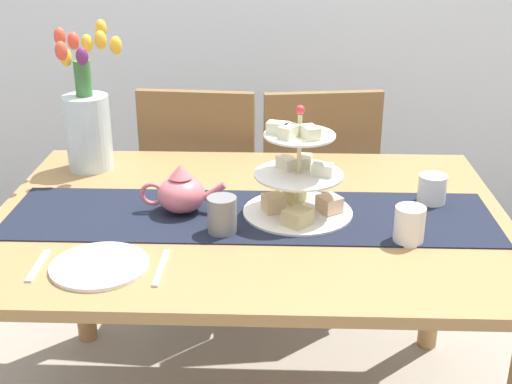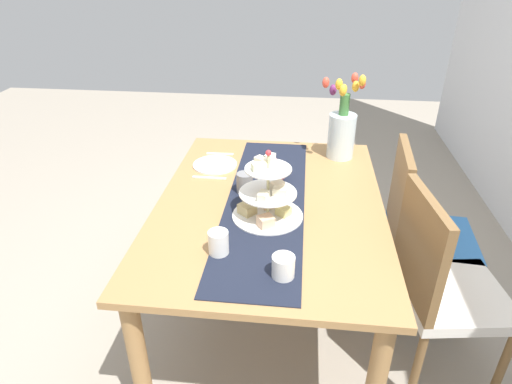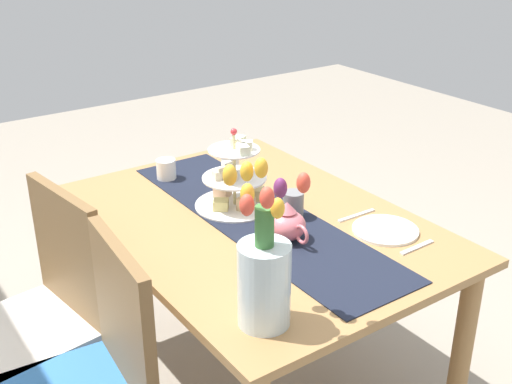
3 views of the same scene
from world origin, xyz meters
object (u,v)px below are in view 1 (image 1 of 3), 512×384
Objects in this scene: chair_right at (314,188)px; tiered_cake_stand at (299,183)px; teapot at (181,193)px; dining_table at (250,247)px; chair_left at (204,186)px; mug_grey at (222,215)px; knife_left at (161,268)px; mug_white_text at (409,225)px; fork_left at (38,265)px; tulip_vase at (88,121)px; cream_jug at (432,189)px; dinner_plate_left at (100,266)px.

tiered_cake_stand is (-0.08, -0.74, 0.31)m from chair_right.
chair_right is 3.82× the size of teapot.
chair_left is (-0.21, 0.73, -0.12)m from dining_table.
mug_grey is at bearing -118.50° from dining_table.
knife_left is 1.79× the size of mug_grey.
mug_white_text reaches higher than dining_table.
mug_white_text is (0.60, 0.16, 0.04)m from knife_left.
teapot is 0.44m from fork_left.
tulip_vase is (-0.74, -0.40, 0.38)m from chair_right.
cream_jug is 0.57× the size of fork_left.
fork_left is at bearing -123.63° from chair_right.
tulip_vase is at bearing 117.00° from knife_left.
chair_left is 9.58× the size of mug_grey.
knife_left is at bearing 0.00° from dinner_plate_left.
chair_left is 9.58× the size of mug_white_text.
dinner_plate_left is (-0.15, -0.32, -0.05)m from teapot.
cream_jug is (1.04, -0.25, -0.12)m from tulip_vase.
dining_table is 0.77m from chair_left.
cream_jug is at bearing 25.53° from dinner_plate_left.
tulip_vase reaches higher than tiered_cake_stand.
teapot is at bearing -172.88° from cream_jug.
tulip_vase reaches higher than dinner_plate_left.
mug_grey reaches higher than cream_jug.
mug_white_text is at bearing -4.23° from mug_grey.
fork_left is (-0.27, -1.05, 0.22)m from chair_left.
teapot is at bearing -88.31° from chair_left.
chair_right reaches higher than fork_left.
teapot is at bearing 180.00° from dining_table.
mug_white_text is (0.59, -0.16, -0.01)m from teapot.
teapot reaches higher than dining_table.
tiered_cake_stand is at bearing -1.65° from dining_table.
tulip_vase reaches higher than dining_table.
tulip_vase is 0.75m from knife_left.
tiered_cake_stand is 0.23m from mug_grey.
teapot is (-0.19, 0.00, 0.16)m from dining_table.
tiered_cake_stand reaches higher than knife_left.
fork_left is 0.29m from knife_left.
cream_jug is at bearing -65.39° from chair_right.
tulip_vase is 2.01× the size of dinner_plate_left.
dining_table is at bearing -106.37° from chair_right.
fork_left is (-0.29, -0.32, -0.06)m from teapot.
teapot reaches higher than cream_jug.
teapot reaches higher than knife_left.
mug_grey is (-0.28, -0.86, 0.27)m from chair_right.
mug_grey is at bearing 56.99° from knife_left.
dining_table is 1.55× the size of chair_right.
knife_left is at bearing -123.01° from mug_grey.
cream_jug is at bearing -13.52° from tulip_vase.
cream_jug is 0.89× the size of mug_white_text.
dinner_plate_left is at bearing -146.18° from tiered_cake_stand.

